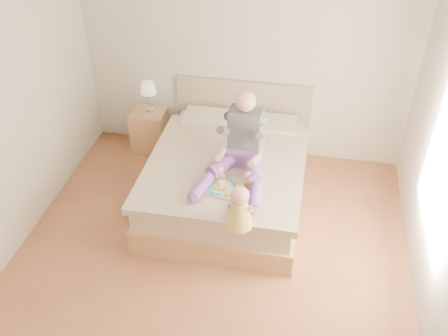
% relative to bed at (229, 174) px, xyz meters
% --- Properties ---
extents(room, '(4.02, 4.22, 2.71)m').
position_rel_bed_xyz_m(room, '(0.08, -1.08, 1.19)').
color(room, brown).
rests_on(room, ground).
extents(bed, '(1.70, 2.18, 1.00)m').
position_rel_bed_xyz_m(bed, '(0.00, 0.00, 0.00)').
color(bed, '#A2774B').
rests_on(bed, ground).
extents(nightstand, '(0.45, 0.40, 0.54)m').
position_rel_bed_xyz_m(nightstand, '(-1.21, 0.80, -0.05)').
color(nightstand, '#A2774B').
rests_on(nightstand, ground).
extents(lamp, '(0.20, 0.20, 0.40)m').
position_rel_bed_xyz_m(lamp, '(-1.19, 0.84, 0.53)').
color(lamp, silver).
rests_on(lamp, nightstand).
extents(adult, '(0.72, 1.05, 0.86)m').
position_rel_bed_xyz_m(adult, '(0.17, -0.24, 0.54)').
color(adult, '#6E3D99').
rests_on(adult, bed).
extents(tray, '(0.48, 0.39, 0.12)m').
position_rel_bed_xyz_m(tray, '(0.12, -0.63, 0.32)').
color(tray, silver).
rests_on(tray, bed).
extents(baby, '(0.29, 0.39, 0.44)m').
position_rel_bed_xyz_m(baby, '(0.30, -1.10, 0.47)').
color(baby, gold).
rests_on(baby, bed).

